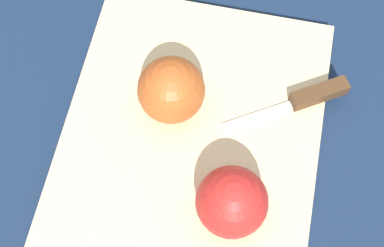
{
  "coord_description": "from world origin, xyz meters",
  "views": [
    {
      "loc": [
        -0.23,
        -0.04,
        0.6
      ],
      "look_at": [
        0.0,
        0.0,
        0.04
      ],
      "focal_mm": 50.0,
      "sensor_mm": 36.0,
      "label": 1
    }
  ],
  "objects": [
    {
      "name": "cutting_board",
      "position": [
        0.0,
        0.0,
        0.01
      ],
      "size": [
        0.36,
        0.31,
        0.02
      ],
      "color": "#D1B789",
      "rests_on": "ground_plane"
    },
    {
      "name": "apple_half_left",
      "position": [
        -0.09,
        -0.06,
        0.06
      ],
      "size": [
        0.08,
        0.08,
        0.08
      ],
      "rotation": [
        0.0,
        0.0,
        5.25
      ],
      "color": "red",
      "rests_on": "cutting_board"
    },
    {
      "name": "knife",
      "position": [
        0.06,
        -0.13,
        0.03
      ],
      "size": [
        0.09,
        0.14,
        0.02
      ],
      "rotation": [
        0.0,
        0.0,
        2.09
      ],
      "color": "silver",
      "rests_on": "cutting_board"
    },
    {
      "name": "apple_half_right",
      "position": [
        0.03,
        0.03,
        0.06
      ],
      "size": [
        0.08,
        0.08,
        0.08
      ],
      "rotation": [
        0.0,
        0.0,
        4.99
      ],
      "color": "#AD4C1E",
      "rests_on": "cutting_board"
    },
    {
      "name": "ground_plane",
      "position": [
        0.0,
        0.0,
        0.0
      ],
      "size": [
        4.0,
        4.0,
        0.0
      ],
      "primitive_type": "plane",
      "color": "#14233D"
    }
  ]
}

